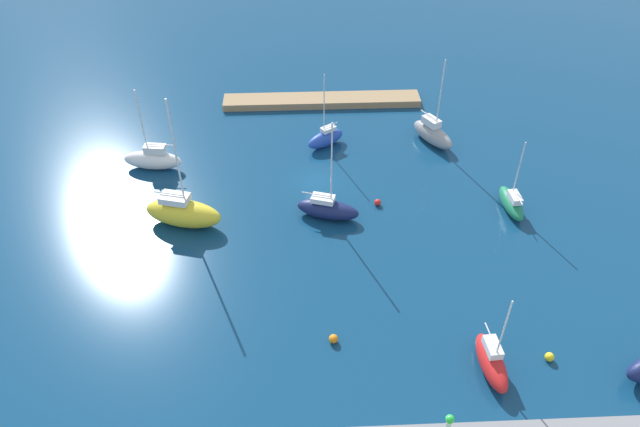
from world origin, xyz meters
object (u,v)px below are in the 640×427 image
Objects in this scene: sailboat_white_far_north at (153,159)px; sailboat_yellow_outer_mooring at (183,212)px; mooring_buoy_red at (378,202)px; mooring_buoy_yellow at (549,357)px; sailboat_blue_off_beacon at (326,138)px; sailboat_navy_inner_mooring at (328,208)px; pier_dock at (322,100)px; sailboat_green_lone_south at (511,203)px; mooring_buoy_orange at (333,339)px; sailboat_gray_by_breakwater at (433,133)px; sailboat_red_lone_north at (492,361)px.

sailboat_yellow_outer_mooring is at bearing 123.19° from sailboat_white_far_north.
mooring_buoy_yellow is at bearing 119.19° from mooring_buoy_red.
sailboat_blue_off_beacon reaches higher than mooring_buoy_red.
sailboat_yellow_outer_mooring is at bearing -160.95° from sailboat_navy_inner_mooring.
pier_dock is 2.63× the size of sailboat_white_far_north.
pier_dock is 43.25m from mooring_buoy_yellow.
sailboat_green_lone_south is 10.98× the size of mooring_buoy_yellow.
sailboat_white_far_north is (36.81, -8.80, 0.32)m from sailboat_green_lone_south.
pier_dock is 37.17× the size of mooring_buoy_red.
sailboat_green_lone_south is at bearing 16.25° from sailboat_yellow_outer_mooring.
sailboat_navy_inner_mooring is at bearing 87.49° from sailboat_green_lone_south.
mooring_buoy_orange reaches higher than mooring_buoy_yellow.
pier_dock is 2.40× the size of sailboat_gray_by_breakwater.
sailboat_gray_by_breakwater is 14.28× the size of mooring_buoy_orange.
sailboat_blue_off_beacon is 12.74× the size of mooring_buoy_yellow.
sailboat_red_lone_north is at bearing 164.73° from mooring_buoy_orange.
sailboat_navy_inner_mooring is at bearing -91.33° from mooring_buoy_orange.
mooring_buoy_yellow is at bearing 169.12° from sailboat_green_lone_south.
pier_dock is at bearing -77.47° from mooring_buoy_red.
sailboat_yellow_outer_mooring is at bearing 58.05° from pier_dock.
sailboat_blue_off_beacon reaches higher than sailboat_green_lone_south.
sailboat_yellow_outer_mooring is at bearing -93.75° from sailboat_gray_by_breakwater.
sailboat_red_lone_north is 20.13m from sailboat_green_lone_south.
mooring_buoy_orange is (0.84, 28.12, -0.66)m from sailboat_blue_off_beacon.
sailboat_navy_inner_mooring is 16.04× the size of mooring_buoy_red.
sailboat_yellow_outer_mooring is 19.36× the size of mooring_buoy_yellow.
sailboat_yellow_outer_mooring reaches higher than sailboat_blue_off_beacon.
sailboat_gray_by_breakwater is at bearing 41.46° from sailboat_yellow_outer_mooring.
sailboat_green_lone_south is at bearing 111.04° from sailboat_blue_off_beacon.
sailboat_blue_off_beacon is (10.72, -31.27, -0.05)m from sailboat_red_lone_north.
sailboat_green_lone_south reaches higher than mooring_buoy_red.
mooring_buoy_red is 0.92× the size of mooring_buoy_orange.
mooring_buoy_red is 17.83m from mooring_buoy_orange.
sailboat_blue_off_beacon is at bearing 104.83° from sailboat_navy_inner_mooring.
sailboat_navy_inner_mooring is at bearing -75.19° from sailboat_gray_by_breakwater.
sailboat_blue_off_beacon is 12.35× the size of mooring_buoy_orange.
sailboat_red_lone_north is 11.33× the size of mooring_buoy_yellow.
pier_dock is at bearing -69.00° from mooring_buoy_yellow.
sailboat_gray_by_breakwater is at bearing -165.25° from sailboat_white_far_north.
sailboat_blue_off_beacon is 0.84× the size of sailboat_navy_inner_mooring.
mooring_buoy_yellow is at bearing -15.24° from sailboat_yellow_outer_mooring.
mooring_buoy_red is at bearing 170.19° from sailboat_white_far_north.
sailboat_navy_inner_mooring reaches higher than mooring_buoy_orange.
sailboat_navy_inner_mooring reaches higher than sailboat_green_lone_south.
mooring_buoy_yellow is (-29.91, 17.28, -1.14)m from sailboat_yellow_outer_mooring.
sailboat_gray_by_breakwater is 1.10× the size of sailboat_white_far_north.
sailboat_navy_inner_mooring is at bearing 17.40° from mooring_buoy_red.
mooring_buoy_red is (-4.67, 11.16, -0.69)m from sailboat_blue_off_beacon.
sailboat_gray_by_breakwater reaches higher than mooring_buoy_yellow.
sailboat_green_lone_south is 0.72× the size of sailboat_navy_inner_mooring.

